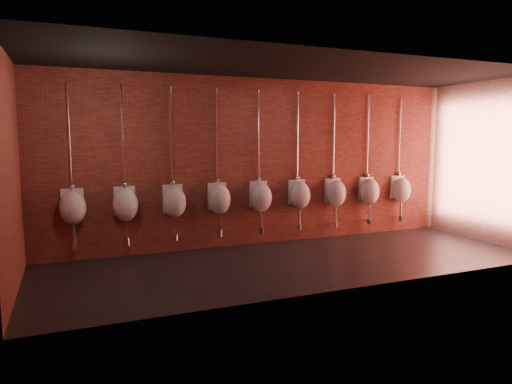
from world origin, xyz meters
The scene contains 11 objects.
ground centered at (0.00, 0.00, 0.00)m, with size 8.50×8.50×0.00m, color black.
room_shell centered at (0.00, 0.00, 2.01)m, with size 8.54×3.04×3.22m.
urinal_0 centered at (-3.51, 1.35, 0.95)m, with size 0.43×0.37×2.72m.
urinal_1 centered at (-2.67, 1.35, 0.95)m, with size 0.43×0.37×2.72m.
urinal_2 centered at (-1.83, 1.35, 0.95)m, with size 0.43×0.37×2.72m.
urinal_3 centered at (-0.99, 1.35, 0.95)m, with size 0.43×0.37×2.72m.
urinal_4 centered at (-0.15, 1.35, 0.95)m, with size 0.43×0.37×2.72m.
urinal_5 centered at (0.69, 1.35, 0.95)m, with size 0.43×0.37×2.72m.
urinal_6 centered at (1.53, 1.35, 0.95)m, with size 0.43×0.37×2.72m.
urinal_7 centered at (2.37, 1.35, 0.95)m, with size 0.43×0.37×2.72m.
urinal_8 centered at (3.21, 1.35, 0.95)m, with size 0.43×0.37×2.72m.
Camera 1 is at (-3.56, -6.62, 2.06)m, focal length 32.00 mm.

